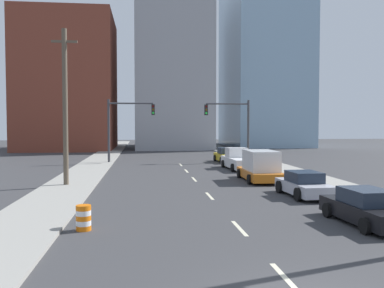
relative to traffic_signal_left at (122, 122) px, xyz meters
name	(u,v)px	position (x,y,z in m)	size (l,w,h in m)	color
sidewalk_left	(105,156)	(-2.55, 8.71, -4.15)	(3.30, 88.07, 0.14)	gray
sidewalk_right	(239,155)	(14.03, 8.71, -4.15)	(3.30, 88.07, 0.14)	gray
lane_stripe_at_2m	(286,279)	(5.74, -33.32, -4.21)	(0.16, 2.40, 0.01)	beige
lane_stripe_at_7m	(239,228)	(5.74, -27.96, -4.21)	(0.16, 2.40, 0.01)	beige
lane_stripe_at_15m	(210,196)	(5.74, -20.61, -4.21)	(0.16, 2.40, 0.01)	beige
lane_stripe_at_22m	(194,179)	(5.74, -13.45, -4.21)	(0.16, 2.40, 0.01)	beige
lane_stripe_at_27m	(186,171)	(5.74, -7.98, -4.21)	(0.16, 2.40, 0.01)	beige
lane_stripe_at_33m	(181,165)	(5.74, -2.46, -4.21)	(0.16, 2.40, 0.01)	beige
building_brick_left	(69,84)	(-9.40, 25.09, 6.07)	(14.00, 16.00, 20.57)	brown
building_office_center	(171,56)	(6.93, 29.09, 11.34)	(12.00, 20.00, 31.10)	#99999E
building_glass_right	(263,61)	(24.06, 33.09, 11.22)	(13.00, 20.00, 30.87)	#8CADC6
traffic_signal_left	(122,122)	(0.00, 0.00, 0.00)	(4.76, 0.35, 6.47)	#38383D
traffic_signal_right	(236,122)	(11.73, 0.00, 0.00)	(4.76, 0.35, 6.47)	#38383D
utility_pole_left_mid	(65,106)	(-2.76, -16.09, 0.87)	(1.60, 0.32, 9.93)	brown
traffic_barrel	(84,218)	(-0.12, -27.62, -3.74)	(0.56, 0.56, 0.95)	orange
sedan_black	(366,208)	(10.87, -27.90, -3.57)	(2.17, 4.72, 1.41)	black
sedan_silver	(304,185)	(10.87, -21.35, -3.57)	(2.19, 4.45, 1.38)	#B2B2BC
box_truck_orange	(260,167)	(10.23, -14.84, -3.21)	(2.57, 5.51, 2.13)	orange
pickup_truck_white	(238,160)	(10.45, -6.94, -3.45)	(2.40, 5.85, 1.85)	silver
sedan_yellow	(227,156)	(10.78, -0.08, -3.52)	(2.29, 4.74, 1.52)	gold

